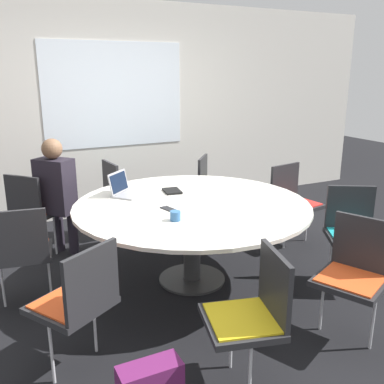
% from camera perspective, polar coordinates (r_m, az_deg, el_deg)
% --- Properties ---
extents(ground_plane, '(16.00, 16.00, 0.00)m').
position_cam_1_polar(ground_plane, '(4.00, 0.00, -11.60)').
color(ground_plane, black).
extents(wall_back, '(8.00, 0.07, 2.70)m').
position_cam_1_polar(wall_back, '(5.68, -10.25, 10.64)').
color(wall_back, silver).
rests_on(wall_back, ground_plane).
extents(conference_table, '(2.05, 2.05, 0.74)m').
position_cam_1_polar(conference_table, '(3.75, 0.00, -2.77)').
color(conference_table, '#333333').
rests_on(conference_table, ground_plane).
extents(chair_0, '(0.61, 0.61, 0.87)m').
position_cam_1_polar(chair_0, '(4.63, -20.36, -1.81)').
color(chair_0, '#262628').
rests_on(chair_0, ground_plane).
extents(chair_1, '(0.50, 0.49, 0.87)m').
position_cam_1_polar(chair_1, '(3.60, -21.78, -6.93)').
color(chair_1, '#262628').
rests_on(chair_1, ground_plane).
extents(chair_2, '(0.59, 0.59, 0.87)m').
position_cam_1_polar(chair_2, '(2.76, -14.92, -13.40)').
color(chair_2, '#262628').
rests_on(chair_2, ground_plane).
extents(chair_3, '(0.52, 0.53, 0.87)m').
position_cam_1_polar(chair_3, '(2.58, 8.10, -15.23)').
color(chair_3, '#262628').
rests_on(chair_3, ground_plane).
extents(chair_4, '(0.56, 0.57, 0.87)m').
position_cam_1_polar(chair_4, '(3.22, 20.85, -9.55)').
color(chair_4, '#262628').
rests_on(chair_4, ground_plane).
extents(chair_5, '(0.59, 0.58, 0.87)m').
position_cam_1_polar(chair_5, '(4.02, 20.60, -4.47)').
color(chair_5, '#262628').
rests_on(chair_5, ground_plane).
extents(chair_6, '(0.51, 0.49, 0.87)m').
position_cam_1_polar(chair_6, '(4.76, 13.29, -0.73)').
color(chair_6, '#262628').
rests_on(chair_6, ground_plane).
extents(chair_7, '(0.60, 0.61, 0.87)m').
position_cam_1_polar(chair_7, '(5.12, 2.82, 0.85)').
color(chair_7, '#262628').
rests_on(chair_7, ground_plane).
extents(chair_8, '(0.46, 0.48, 0.87)m').
position_cam_1_polar(chair_8, '(4.96, -9.35, 0.15)').
color(chair_8, '#262628').
rests_on(chair_8, ground_plane).
extents(person_0, '(0.40, 0.42, 1.22)m').
position_cam_1_polar(person_0, '(4.48, -17.61, 0.45)').
color(person_0, '#231E28').
rests_on(person_0, ground_plane).
extents(laptop, '(0.38, 0.37, 0.21)m').
position_cam_1_polar(laptop, '(4.00, -8.99, 0.35)').
color(laptop, '#99999E').
rests_on(laptop, conference_table).
extents(spiral_notebook, '(0.18, 0.23, 0.02)m').
position_cam_1_polar(spiral_notebook, '(4.06, -2.67, 0.14)').
color(spiral_notebook, black).
rests_on(spiral_notebook, conference_table).
extents(coffee_cup, '(0.08, 0.08, 0.08)m').
position_cam_1_polar(coffee_cup, '(3.29, -2.23, -3.20)').
color(coffee_cup, '#33669E').
rests_on(coffee_cup, conference_table).
extents(cell_phone, '(0.10, 0.15, 0.01)m').
position_cam_1_polar(cell_phone, '(3.56, -3.22, -2.23)').
color(cell_phone, black).
rests_on(cell_phone, conference_table).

